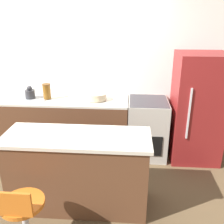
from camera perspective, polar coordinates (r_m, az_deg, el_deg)
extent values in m
plane|color=brown|center=(3.99, -8.05, -11.27)|extent=(14.00, 14.00, 0.00)
cube|color=white|center=(4.15, -6.94, 9.53)|extent=(8.00, 0.06, 2.60)
cube|color=brown|center=(4.16, -11.83, -3.22)|extent=(2.20, 0.65, 0.88)
cube|color=beige|center=(3.99, -12.32, 2.76)|extent=(2.20, 0.65, 0.03)
cube|color=#9EA3A8|center=(4.11, -17.49, 3.07)|extent=(0.44, 0.36, 0.01)
cube|color=brown|center=(2.99, -7.65, -13.54)|extent=(1.56, 0.56, 0.87)
cube|color=beige|center=(2.76, -8.11, -5.73)|extent=(1.63, 0.59, 0.04)
cube|color=#B7B2A8|center=(4.01, 8.00, -3.71)|extent=(0.60, 0.65, 0.91)
cube|color=black|center=(3.77, 8.17, -7.74)|extent=(0.42, 0.01, 0.32)
cube|color=#333338|center=(3.83, 8.35, 2.55)|extent=(0.57, 0.62, 0.01)
cube|color=maroon|center=(3.97, 18.87, 0.81)|extent=(0.72, 0.69, 1.65)
cube|color=silver|center=(3.59, 17.18, -0.47)|extent=(0.02, 0.02, 0.74)
cylinder|color=orange|center=(2.56, -19.78, -19.04)|extent=(0.40, 0.40, 0.04)
cube|color=orange|center=(2.36, -21.91, -19.01)|extent=(0.34, 0.02, 0.24)
cylinder|color=#333338|center=(4.09, -18.22, 3.90)|extent=(0.15, 0.15, 0.13)
sphere|color=#333338|center=(4.06, -18.37, 5.13)|extent=(0.08, 0.08, 0.08)
cylinder|color=#C1B28E|center=(3.82, -3.51, 3.54)|extent=(0.29, 0.29, 0.10)
cylinder|color=brown|center=(3.98, -14.67, 4.48)|extent=(0.12, 0.12, 0.22)
cylinder|color=brown|center=(3.95, -14.82, 6.10)|extent=(0.12, 0.12, 0.02)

